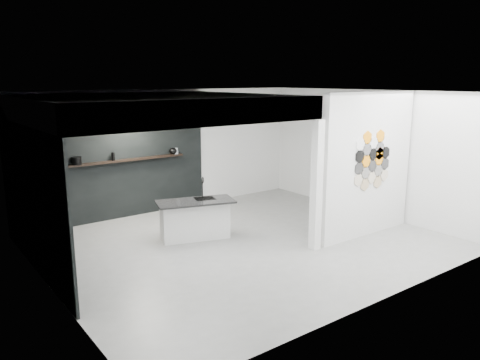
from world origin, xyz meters
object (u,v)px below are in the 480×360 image
object	(u,v)px
kitchen_island	(195,219)
bottle_dark	(113,156)
glass_bowl	(176,152)
wall_basin	(52,220)
utensil_cup	(80,162)
glass_vase	(176,151)
kettle	(173,151)
partition_panel	(368,165)
stockpot	(76,161)

from	to	relation	value
kitchen_island	bottle_dark	world-z (taller)	bottle_dark
glass_bowl	bottle_dark	distance (m)	1.52
wall_basin	bottle_dark	world-z (taller)	bottle_dark
bottle_dark	utensil_cup	xyz separation A→B (m)	(-0.72, 0.00, -0.04)
wall_basin	glass_vase	size ratio (longest dim) A/B	4.29
kitchen_island	utensil_cup	world-z (taller)	utensil_cup
kettle	wall_basin	bearing A→B (deg)	-132.64
partition_panel	wall_basin	distance (m)	5.78
stockpot	kettle	bearing A→B (deg)	0.00
utensil_cup	stockpot	bearing A→B (deg)	180.00
bottle_dark	kettle	bearing A→B (deg)	0.00
stockpot	kettle	world-z (taller)	stockpot
glass_vase	bottle_dark	world-z (taller)	bottle_dark
partition_panel	glass_vase	size ratio (longest dim) A/B	20.01
glass_vase	utensil_cup	bearing A→B (deg)	180.00
stockpot	kitchen_island	bearing A→B (deg)	-53.76
stockpot	kettle	size ratio (longest dim) A/B	1.06
partition_panel	bottle_dark	world-z (taller)	partition_panel
glass_bowl	bottle_dark	world-z (taller)	bottle_dark
partition_panel	bottle_dark	size ratio (longest dim) A/B	15.55
kettle	utensil_cup	xyz separation A→B (m)	(-2.16, 0.00, -0.03)
kitchen_island	kettle	bearing A→B (deg)	88.94
wall_basin	glass_bowl	size ratio (longest dim) A/B	5.03
bottle_dark	wall_basin	bearing A→B (deg)	-132.21
partition_panel	glass_bowl	world-z (taller)	partition_panel
wall_basin	kettle	distance (m)	3.95
stockpot	utensil_cup	world-z (taller)	stockpot
kitchen_island	glass_vase	world-z (taller)	glass_vase
glass_vase	utensil_cup	xyz separation A→B (m)	(-2.23, 0.00, -0.02)
partition_panel	kitchen_island	size ratio (longest dim) A/B	1.77
glass_bowl	wall_basin	bearing A→B (deg)	-148.65
stockpot	bottle_dark	xyz separation A→B (m)	(0.78, 0.00, 0.01)
stockpot	bottle_dark	bearing A→B (deg)	0.00
bottle_dark	utensil_cup	world-z (taller)	bottle_dark
wall_basin	stockpot	size ratio (longest dim) A/B	3.08
glass_bowl	glass_vase	xyz separation A→B (m)	(0.00, 0.00, 0.03)
wall_basin	kitchen_island	size ratio (longest dim) A/B	0.38
partition_panel	kettle	size ratio (longest dim) A/B	15.24
kitchen_island	wall_basin	bearing A→B (deg)	-162.81
glass_bowl	kettle	bearing A→B (deg)	180.00
wall_basin	kitchen_island	distance (m)	2.66
glass_bowl	bottle_dark	xyz separation A→B (m)	(-1.52, 0.00, 0.05)
kettle	glass_vase	bearing A→B (deg)	15.48
partition_panel	glass_vase	distance (m)	4.39
kitchen_island	bottle_dark	size ratio (longest dim) A/B	8.77
kitchen_island	glass_bowl	size ratio (longest dim) A/B	13.24
stockpot	utensil_cup	distance (m)	0.07
wall_basin	utensil_cup	bearing A→B (deg)	60.77
kitchen_island	glass_bowl	xyz separation A→B (m)	(0.77, 2.08, 0.97)
kettle	bottle_dark	size ratio (longest dim) A/B	1.02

